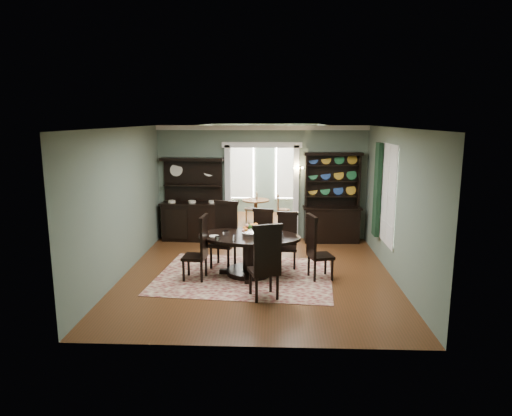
{
  "coord_description": "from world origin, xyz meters",
  "views": [
    {
      "loc": [
        0.35,
        -8.94,
        3.18
      ],
      "look_at": [
        -0.05,
        0.6,
        1.3
      ],
      "focal_mm": 32.0,
      "sensor_mm": 36.0,
      "label": 1
    }
  ],
  "objects_px": {
    "dining_table": "(249,247)",
    "sideboard": "(193,212)",
    "parlor_table": "(256,208)",
    "welsh_dresser": "(332,210)"
  },
  "relations": [
    {
      "from": "dining_table",
      "to": "parlor_table",
      "type": "distance_m",
      "value": 4.56
    },
    {
      "from": "sideboard",
      "to": "welsh_dresser",
      "type": "relative_size",
      "value": 0.93
    },
    {
      "from": "dining_table",
      "to": "sideboard",
      "type": "xyz_separation_m",
      "value": [
        -1.64,
        2.69,
        0.18
      ]
    },
    {
      "from": "dining_table",
      "to": "parlor_table",
      "type": "height_order",
      "value": "dining_table"
    },
    {
      "from": "dining_table",
      "to": "welsh_dresser",
      "type": "xyz_separation_m",
      "value": [
        2.0,
        2.69,
        0.26
      ]
    },
    {
      "from": "dining_table",
      "to": "sideboard",
      "type": "relative_size",
      "value": 1.04
    },
    {
      "from": "dining_table",
      "to": "welsh_dresser",
      "type": "bearing_deg",
      "value": 60.63
    },
    {
      "from": "dining_table",
      "to": "welsh_dresser",
      "type": "height_order",
      "value": "welsh_dresser"
    },
    {
      "from": "parlor_table",
      "to": "sideboard",
      "type": "bearing_deg",
      "value": -130.3
    },
    {
      "from": "dining_table",
      "to": "sideboard",
      "type": "distance_m",
      "value": 3.16
    }
  ]
}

